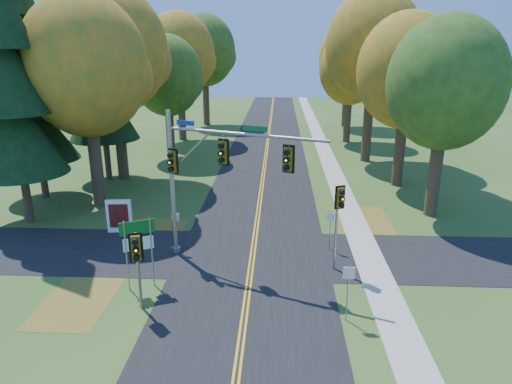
{
  "coord_description": "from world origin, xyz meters",
  "views": [
    {
      "loc": [
        1.33,
        -20.46,
        10.82
      ],
      "look_at": [
        0.12,
        3.1,
        3.2
      ],
      "focal_mm": 32.0,
      "sensor_mm": 36.0,
      "label": 1
    }
  ],
  "objects_px": {
    "east_signal_pole": "(339,207)",
    "route_sign_cluster": "(138,240)",
    "traffic_mast": "(206,169)",
    "info_kiosk": "(119,216)"
  },
  "relations": [
    {
      "from": "east_signal_pole",
      "to": "route_sign_cluster",
      "type": "relative_size",
      "value": 1.31
    },
    {
      "from": "traffic_mast",
      "to": "route_sign_cluster",
      "type": "distance_m",
      "value": 4.78
    },
    {
      "from": "east_signal_pole",
      "to": "info_kiosk",
      "type": "relative_size",
      "value": 2.18
    },
    {
      "from": "route_sign_cluster",
      "to": "east_signal_pole",
      "type": "bearing_deg",
      "value": -10.68
    },
    {
      "from": "traffic_mast",
      "to": "info_kiosk",
      "type": "xyz_separation_m",
      "value": [
        -5.93,
        3.49,
        -3.96
      ]
    },
    {
      "from": "info_kiosk",
      "to": "traffic_mast",
      "type": "bearing_deg",
      "value": -35.99
    },
    {
      "from": "east_signal_pole",
      "to": "route_sign_cluster",
      "type": "bearing_deg",
      "value": 173.65
    },
    {
      "from": "traffic_mast",
      "to": "east_signal_pole",
      "type": "xyz_separation_m",
      "value": [
        6.52,
        -0.83,
        -1.59
      ]
    },
    {
      "from": "traffic_mast",
      "to": "east_signal_pole",
      "type": "bearing_deg",
      "value": 14.28
    },
    {
      "from": "traffic_mast",
      "to": "route_sign_cluster",
      "type": "height_order",
      "value": "traffic_mast"
    }
  ]
}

